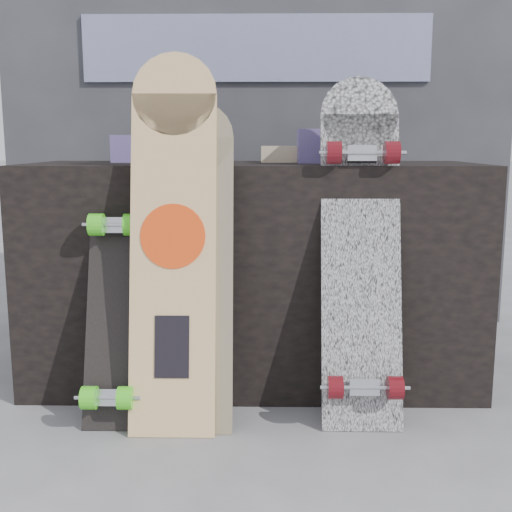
{
  "coord_description": "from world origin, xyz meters",
  "views": [
    {
      "loc": [
        0.05,
        -1.82,
        0.87
      ],
      "look_at": [
        0.02,
        0.2,
        0.51
      ],
      "focal_mm": 45.0,
      "sensor_mm": 36.0,
      "label": 1
    }
  ],
  "objects_px": {
    "longboard_celtic": "(198,256)",
    "longboard_geisha": "(173,231)",
    "longboard_cascadia": "(361,244)",
    "vendor_table": "(253,272)",
    "skateboard_dark": "(115,295)"
  },
  "relations": [
    {
      "from": "vendor_table",
      "to": "skateboard_dark",
      "type": "bearing_deg",
      "value": -138.86
    },
    {
      "from": "longboard_geisha",
      "to": "longboard_celtic",
      "type": "relative_size",
      "value": 1.15
    },
    {
      "from": "vendor_table",
      "to": "longboard_cascadia",
      "type": "height_order",
      "value": "longboard_cascadia"
    },
    {
      "from": "longboard_cascadia",
      "to": "skateboard_dark",
      "type": "xyz_separation_m",
      "value": [
        -0.77,
        -0.03,
        -0.16
      ]
    },
    {
      "from": "longboard_celtic",
      "to": "longboard_cascadia",
      "type": "relative_size",
      "value": 0.92
    },
    {
      "from": "longboard_celtic",
      "to": "longboard_cascadia",
      "type": "xyz_separation_m",
      "value": [
        0.51,
        0.06,
        0.03
      ]
    },
    {
      "from": "longboard_geisha",
      "to": "longboard_cascadia",
      "type": "relative_size",
      "value": 1.06
    },
    {
      "from": "longboard_celtic",
      "to": "longboard_geisha",
      "type": "bearing_deg",
      "value": 177.44
    },
    {
      "from": "vendor_table",
      "to": "longboard_cascadia",
      "type": "xyz_separation_m",
      "value": [
        0.34,
        -0.34,
        0.16
      ]
    },
    {
      "from": "vendor_table",
      "to": "longboard_celtic",
      "type": "height_order",
      "value": "longboard_celtic"
    },
    {
      "from": "vendor_table",
      "to": "longboard_cascadia",
      "type": "bearing_deg",
      "value": -44.56
    },
    {
      "from": "longboard_celtic",
      "to": "longboard_cascadia",
      "type": "height_order",
      "value": "longboard_cascadia"
    },
    {
      "from": "longboard_celtic",
      "to": "skateboard_dark",
      "type": "distance_m",
      "value": 0.3
    },
    {
      "from": "vendor_table",
      "to": "longboard_celtic",
      "type": "bearing_deg",
      "value": -112.11
    },
    {
      "from": "vendor_table",
      "to": "skateboard_dark",
      "type": "distance_m",
      "value": 0.57
    }
  ]
}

